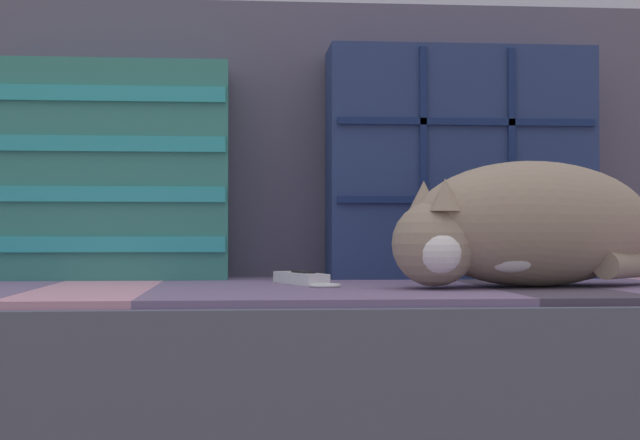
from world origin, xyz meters
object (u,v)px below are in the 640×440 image
at_px(throw_pillow_quilted, 459,164).
at_px(throw_pillow_striped, 110,171).
at_px(sleeping_cat, 523,227).
at_px(game_remote_far, 302,279).
at_px(couch, 262,413).

relative_size(throw_pillow_quilted, throw_pillow_striped, 1.14).
distance_m(throw_pillow_striped, sleeping_cat, 0.73).
xyz_separation_m(throw_pillow_quilted, throw_pillow_striped, (-0.62, -0.00, -0.02)).
xyz_separation_m(sleeping_cat, game_remote_far, (-0.32, 0.11, -0.08)).
xyz_separation_m(throw_pillow_quilted, game_remote_far, (-0.30, -0.21, -0.20)).
bearing_deg(game_remote_far, throw_pillow_quilted, 35.03).
height_order(couch, throw_pillow_quilted, throw_pillow_quilted).
distance_m(couch, sleeping_cat, 0.50).
bearing_deg(couch, throw_pillow_striped, 142.83).
distance_m(throw_pillow_quilted, game_remote_far, 0.42).
height_order(throw_pillow_quilted, sleeping_cat, throw_pillow_quilted).
relative_size(couch, sleeping_cat, 3.80).
bearing_deg(couch, game_remote_far, -8.32).
bearing_deg(throw_pillow_striped, couch, -37.17).
xyz_separation_m(throw_pillow_striped, game_remote_far, (0.33, -0.21, -0.18)).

